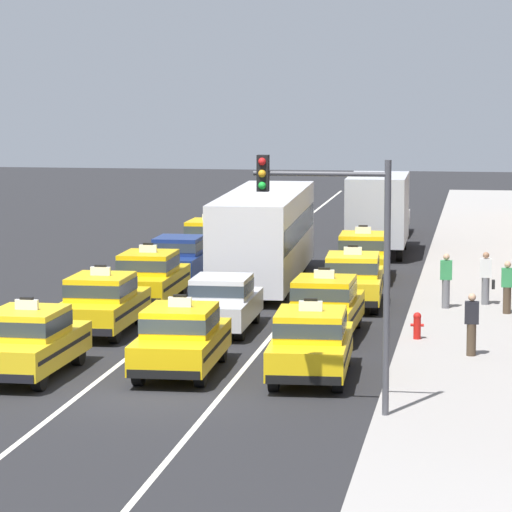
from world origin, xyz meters
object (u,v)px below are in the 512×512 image
Objects in this scene: pedestrian_near_crosswalk at (486,278)px; pedestrian_mid_block at (446,280)px; traffic_light_pole at (341,240)px; taxi_left_nearest at (29,341)px; taxi_center_nearest at (181,338)px; sedan_right_sixth at (388,216)px; box_truck_right_fifth at (379,210)px; taxi_right_second at (324,306)px; fire_hydrant at (417,324)px; taxi_left_fifth at (210,240)px; sedan_center_second at (222,302)px; taxi_right_third at (353,279)px; sedan_left_fourth at (179,257)px; taxi_left_third at (149,276)px; taxi_left_second at (102,302)px; sedan_left_sixth at (233,227)px; pedestrian_trailing at (508,287)px; bus_center_third at (264,233)px; taxi_right_fourth at (363,255)px; taxi_right_nearest at (311,343)px; pedestrian_by_storefront at (472,324)px.

pedestrian_mid_block is at bearing -142.91° from pedestrian_near_crosswalk.
taxi_left_nearest is at bearing 157.18° from traffic_light_pole.
taxi_center_nearest reaches higher than sedan_right_sixth.
taxi_right_second is at bearing -90.25° from box_truck_right_fifth.
fire_hydrant is at bearing -82.85° from box_truck_right_fifth.
taxi_left_fifth is 1.06× the size of sedan_center_second.
fire_hydrant is (2.32, -6.25, -0.33)m from taxi_right_third.
sedan_center_second is at bearing -99.20° from box_truck_right_fifth.
taxi_left_third is at bearing -88.58° from sedan_left_fourth.
taxi_right_second is (6.27, 0.39, 0.00)m from taxi_left_second.
pedestrian_mid_block is at bearing 28.16° from taxi_left_second.
taxi_left_fifth reaches higher than pedestrian_mid_block.
sedan_right_sixth is at bearing 69.10° from sedan_left_fourth.
pedestrian_mid_block is 5.49m from fire_hydrant.
fire_hydrant is at bearing -67.65° from sedan_left_sixth.
sedan_left_fourth is 12.08m from taxi_right_second.
pedestrian_mid_block is (2.93, -0.81, 0.13)m from taxi_right_third.
sedan_left_sixth is 20.15m from pedestrian_trailing.
bus_center_third is at bearing 91.35° from sedan_center_second.
taxi_right_fourth is (3.06, 11.25, 0.03)m from sedan_center_second.
pedestrian_near_crosswalk is (4.13, 11.26, 0.10)m from taxi_right_nearest.
taxi_left_nearest reaches higher than sedan_right_sixth.
sedan_center_second is at bearing 167.90° from fire_hydrant.
taxi_center_nearest and taxi_right_third have the same top height.
pedestrian_trailing is 5.31m from fire_hydrant.
box_truck_right_fifth reaches higher than pedestrian_near_crosswalk.
sedan_left_sixth is at bearing 97.17° from taxi_center_nearest.
bus_center_third reaches higher than taxi_right_fourth.
taxi_right_nearest is at bearing 7.17° from taxi_left_nearest.
box_truck_right_fifth is at bearing 72.14° from taxi_left_second.
traffic_light_pole is (7.71, -20.11, 2.97)m from sedan_left_fourth.
fire_hydrant is (-1.47, 2.17, -0.41)m from pedestrian_by_storefront.
taxi_left_nearest is at bearing -90.51° from sedan_left_sixth.
pedestrian_near_crosswalk is at bearing 1.39° from taxi_right_third.
taxi_right_fourth is at bearing -31.61° from taxi_left_fifth.
taxi_left_fifth reaches higher than fire_hydrant.
pedestrian_mid_block reaches higher than sedan_center_second.
taxi_right_third is 2.89× the size of pedestrian_by_storefront.
taxi_left_nearest is 33.88m from sedan_right_sixth.
taxi_left_nearest reaches higher than pedestrian_trailing.
bus_center_third is at bearing 103.18° from traffic_light_pole.
taxi_right_fourth is at bearing 90.71° from taxi_right_nearest.
sedan_right_sixth is (6.15, 21.70, -0.03)m from taxi_left_third.
taxi_left_third is at bearing 117.04° from traffic_light_pole.
taxi_right_second is 11.69m from taxi_right_fourth.
bus_center_third reaches higher than taxi_right_third.
taxi_left_second reaches higher than sedan_center_second.
sedan_center_second is 2.63× the size of pedestrian_near_crosswalk.
sedan_left_fourth is at bearing 121.46° from taxi_right_second.
taxi_left_fifth is 0.99× the size of taxi_right_fourth.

